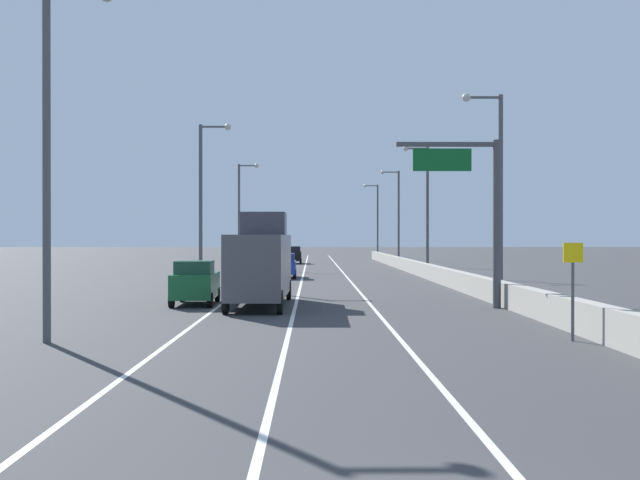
# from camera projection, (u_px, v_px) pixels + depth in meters

# --- Properties ---
(ground_plane) EXTENTS (320.00, 320.00, 0.00)m
(ground_plane) POSITION_uv_depth(u_px,v_px,m) (325.00, 270.00, 70.66)
(ground_plane) COLOR #38383A
(lane_stripe_left) EXTENTS (0.16, 130.00, 0.00)m
(lane_stripe_left) POSITION_uv_depth(u_px,v_px,m) (261.00, 275.00, 61.60)
(lane_stripe_left) COLOR silver
(lane_stripe_left) RESTS_ON ground_plane
(lane_stripe_center) EXTENTS (0.16, 130.00, 0.00)m
(lane_stripe_center) POSITION_uv_depth(u_px,v_px,m) (303.00, 275.00, 61.64)
(lane_stripe_center) COLOR silver
(lane_stripe_center) RESTS_ON ground_plane
(lane_stripe_right) EXTENTS (0.16, 130.00, 0.00)m
(lane_stripe_right) POSITION_uv_depth(u_px,v_px,m) (345.00, 275.00, 61.67)
(lane_stripe_right) COLOR silver
(lane_stripe_right) RESTS_ON ground_plane
(jersey_barrier_right) EXTENTS (0.60, 120.00, 1.10)m
(jersey_barrier_right) POSITION_uv_depth(u_px,v_px,m) (452.00, 279.00, 46.73)
(jersey_barrier_right) COLOR #9E998E
(jersey_barrier_right) RESTS_ON ground_plane
(overhead_sign_gantry) EXTENTS (4.68, 0.36, 7.50)m
(overhead_sign_gantry) POSITION_uv_depth(u_px,v_px,m) (480.00, 202.00, 33.01)
(overhead_sign_gantry) COLOR #47474C
(overhead_sign_gantry) RESTS_ON ground_plane
(speed_advisory_sign) EXTENTS (0.60, 0.11, 3.00)m
(speed_advisory_sign) POSITION_uv_depth(u_px,v_px,m) (573.00, 283.00, 22.55)
(speed_advisory_sign) COLOR #4C4C51
(speed_advisory_sign) RESTS_ON ground_plane
(lamp_post_right_second) EXTENTS (2.14, 0.44, 10.67)m
(lamp_post_right_second) POSITION_uv_depth(u_px,v_px,m) (496.00, 181.00, 38.66)
(lamp_post_right_second) COLOR #4C4C51
(lamp_post_right_second) RESTS_ON ground_plane
(lamp_post_right_third) EXTENTS (2.14, 0.44, 10.67)m
(lamp_post_right_third) POSITION_uv_depth(u_px,v_px,m) (425.00, 201.00, 60.93)
(lamp_post_right_third) COLOR #4C4C51
(lamp_post_right_third) RESTS_ON ground_plane
(lamp_post_right_fourth) EXTENTS (2.14, 0.44, 10.67)m
(lamp_post_right_fourth) POSITION_uv_depth(u_px,v_px,m) (396.00, 211.00, 83.20)
(lamp_post_right_fourth) COLOR #4C4C51
(lamp_post_right_fourth) RESTS_ON ground_plane
(lamp_post_right_fifth) EXTENTS (2.14, 0.44, 10.67)m
(lamp_post_right_fifth) POSITION_uv_depth(u_px,v_px,m) (376.00, 216.00, 105.46)
(lamp_post_right_fifth) COLOR #4C4C51
(lamp_post_right_fifth) RESTS_ON ground_plane
(lamp_post_left_near) EXTENTS (2.14, 0.44, 10.67)m
(lamp_post_left_near) POSITION_uv_depth(u_px,v_px,m) (55.00, 140.00, 22.22)
(lamp_post_left_near) COLOR #4C4C51
(lamp_post_left_near) RESTS_ON ground_plane
(lamp_post_left_mid) EXTENTS (2.14, 0.44, 10.67)m
(lamp_post_left_mid) POSITION_uv_depth(u_px,v_px,m) (204.00, 193.00, 48.95)
(lamp_post_left_mid) COLOR #4C4C51
(lamp_post_left_mid) RESTS_ON ground_plane
(lamp_post_left_far) EXTENTS (2.14, 0.44, 10.67)m
(lamp_post_left_far) POSITION_uv_depth(u_px,v_px,m) (241.00, 208.00, 75.67)
(lamp_post_left_far) COLOR #4C4C51
(lamp_post_left_far) RESTS_ON ground_plane
(car_green_0) EXTENTS (2.04, 4.10, 2.07)m
(car_green_0) POSITION_uv_depth(u_px,v_px,m) (195.00, 283.00, 34.74)
(car_green_0) COLOR #196033
(car_green_0) RESTS_ON ground_plane
(car_blue_1) EXTENTS (2.00, 4.78, 1.91)m
(car_blue_1) POSITION_uv_depth(u_px,v_px,m) (284.00, 266.00, 57.38)
(car_blue_1) COLOR #1E389E
(car_blue_1) RESTS_ON ground_plane
(car_white_2) EXTENTS (2.01, 4.49, 2.14)m
(car_white_2) POSITION_uv_depth(u_px,v_px,m) (258.00, 258.00, 73.54)
(car_white_2) COLOR white
(car_white_2) RESTS_ON ground_plane
(car_black_3) EXTENTS (1.96, 4.42, 2.05)m
(car_black_3) POSITION_uv_depth(u_px,v_px,m) (293.00, 255.00, 88.14)
(car_black_3) COLOR black
(car_black_3) RESTS_ON ground_plane
(box_truck) EXTENTS (2.60, 8.61, 4.37)m
(box_truck) POSITION_uv_depth(u_px,v_px,m) (261.00, 262.00, 34.13)
(box_truck) COLOR #4C4C51
(box_truck) RESTS_ON ground_plane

